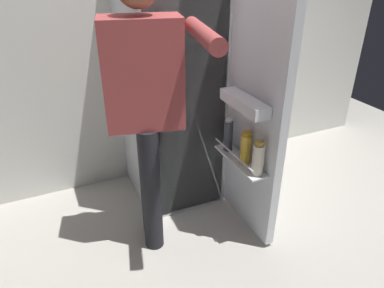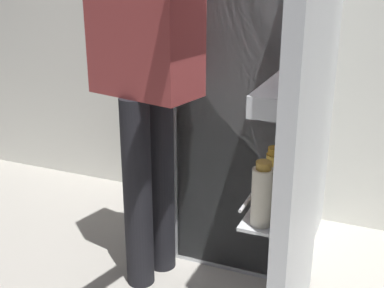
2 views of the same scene
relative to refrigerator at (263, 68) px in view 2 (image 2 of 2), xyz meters
name	(u,v)px [view 2 (image 2 of 2)]	position (x,y,z in m)	size (l,w,h in m)	color
refrigerator	(263,68)	(0.00, 0.00, 0.00)	(0.64, 1.22, 1.77)	silver
person	(147,51)	(-0.35, -0.43, 0.12)	(0.55, 0.79, 1.67)	black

